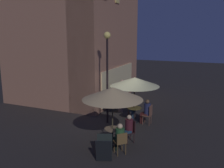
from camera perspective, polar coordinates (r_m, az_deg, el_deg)
The scene contains 18 objects.
ground_plane at distance 11.92m, azimuth 0.38°, elevation -9.99°, with size 60.00×60.00×0.00m, color #2A2624.
cafe_building at distance 15.58m, azimuth -6.96°, elevation 11.34°, with size 7.27×6.79×8.67m.
street_lamp_near_corner at distance 11.71m, azimuth -1.12°, elevation 5.54°, with size 0.33×0.33×4.50m.
menu_sandwich_board at distance 8.83m, azimuth -1.86°, elevation -14.91°, with size 0.79×0.74×0.87m.
cafe_table_0 at distance 9.87m, azimuth 0.12°, elevation -11.61°, with size 0.65×0.65×0.73m.
cafe_table_1 at distance 12.37m, azimuth 5.19°, elevation -6.42°, with size 0.74×0.74×0.77m.
patio_umbrella_0 at distance 9.34m, azimuth 0.12°, elevation -2.24°, with size 2.36×2.36×2.40m.
patio_umbrella_1 at distance 11.99m, azimuth 5.32°, elevation 0.51°, with size 2.44×2.44×2.31m.
cafe_chair_0 at distance 9.18m, azimuth 2.09°, elevation -13.20°, with size 0.57×0.57×0.87m.
cafe_chair_1 at distance 10.20m, azimuth 4.46°, elevation -10.55°, with size 0.54×0.54×0.94m.
cafe_chair_2 at distance 13.13m, azimuth 4.58°, elevation -5.21°, with size 0.52×0.52×0.99m.
cafe_chair_3 at distance 12.14m, azimuth 8.66°, elevation -6.78°, with size 0.42×0.42×0.98m.
patron_seated_0 at distance 9.24m, azimuth 1.72°, elevation -12.11°, with size 0.51×0.52×1.18m.
patron_seated_1 at distance 10.09m, azimuth 3.72°, elevation -10.06°, with size 0.51×0.50×1.18m.
patron_seated_2 at distance 12.96m, azimuth 4.69°, elevation -4.85°, with size 0.53×0.47×1.27m.
patron_seated_3 at distance 12.14m, azimuth 7.99°, elevation -6.15°, with size 0.33×0.53×1.26m.
patron_standing_4 at distance 14.77m, azimuth 2.36°, elevation -2.16°, with size 0.31×0.31×1.71m.
patron_standing_5 at distance 13.94m, azimuth 2.04°, elevation -3.17°, with size 0.37×0.37×1.65m.
Camera 1 is at (-10.21, -4.27, 4.41)m, focal length 39.06 mm.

